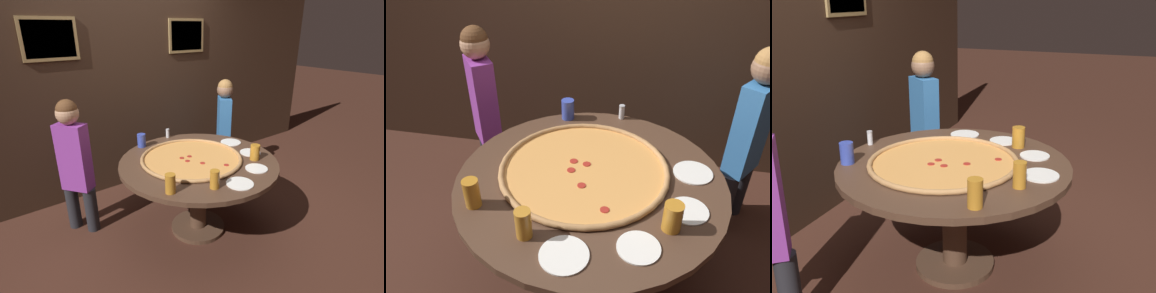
# 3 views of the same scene
# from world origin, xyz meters

# --- Properties ---
(ground_plane) EXTENTS (24.00, 24.00, 0.00)m
(ground_plane) POSITION_xyz_m (0.00, 0.00, 0.00)
(ground_plane) COLOR #422319
(back_wall) EXTENTS (6.40, 0.08, 2.60)m
(back_wall) POSITION_xyz_m (0.00, 1.31, 1.30)
(back_wall) COLOR #3D281C
(back_wall) RESTS_ON ground_plane
(dining_table) EXTENTS (1.42, 1.42, 0.74)m
(dining_table) POSITION_xyz_m (0.00, 0.00, 0.59)
(dining_table) COLOR #4C3323
(dining_table) RESTS_ON ground_plane
(giant_pizza) EXTENTS (0.92, 0.92, 0.03)m
(giant_pizza) POSITION_xyz_m (-0.04, 0.05, 0.75)
(giant_pizza) COLOR #E0994C
(giant_pizza) RESTS_ON dining_table
(drink_cup_near_right) EXTENTS (0.08, 0.08, 0.13)m
(drink_cup_near_right) POSITION_xyz_m (-0.25, 0.60, 0.81)
(drink_cup_near_right) COLOR #384CB7
(drink_cup_near_right) RESTS_ON dining_table
(drink_cup_far_left) EXTENTS (0.09, 0.09, 0.14)m
(drink_cup_far_left) POSITION_xyz_m (0.41, -0.29, 0.81)
(drink_cup_far_left) COLOR #BC7A23
(drink_cup_far_left) RESTS_ON dining_table
(drink_cup_front_edge) EXTENTS (0.08, 0.08, 0.15)m
(drink_cup_front_edge) POSITION_xyz_m (-0.51, -0.32, 0.81)
(drink_cup_front_edge) COLOR #BC7A23
(drink_cup_front_edge) RESTS_ON dining_table
(drink_cup_beside_pizza) EXTENTS (0.07, 0.07, 0.14)m
(drink_cup_beside_pizza) POSITION_xyz_m (-0.21, -0.46, 0.81)
(drink_cup_beside_pizza) COLOR #BC7A23
(drink_cup_beside_pizza) RESTS_ON dining_table
(white_plate_right_side) EXTENTS (0.21, 0.21, 0.01)m
(white_plate_right_side) POSITION_xyz_m (0.53, 0.14, 0.74)
(white_plate_right_side) COLOR white
(white_plate_right_side) RESTS_ON dining_table
(white_plate_beside_cup) EXTENTS (0.21, 0.21, 0.01)m
(white_plate_beside_cup) POSITION_xyz_m (-0.02, -0.54, 0.74)
(white_plate_beside_cup) COLOR white
(white_plate_beside_cup) RESTS_ON dining_table
(white_plate_left_side) EXTENTS (0.19, 0.19, 0.01)m
(white_plate_left_side) POSITION_xyz_m (0.28, -0.44, 0.74)
(white_plate_left_side) COLOR white
(white_plate_left_side) RESTS_ON dining_table
(white_plate_far_back) EXTENTS (0.19, 0.19, 0.01)m
(white_plate_far_back) POSITION_xyz_m (0.50, -0.17, 0.74)
(white_plate_far_back) COLOR white
(white_plate_far_back) RESTS_ON dining_table
(condiment_shaker) EXTENTS (0.04, 0.04, 0.10)m
(condiment_shaker) POSITION_xyz_m (0.10, 0.66, 0.79)
(condiment_shaker) COLOR silver
(condiment_shaker) RESTS_ON dining_table
(diner_far_left) EXTENTS (0.29, 0.33, 1.30)m
(diner_far_left) POSITION_xyz_m (-0.89, 0.69, 0.74)
(diner_far_left) COLOR #232328
(diner_far_left) RESTS_ON ground_plane
(diner_centre_back) EXTENTS (0.28, 0.33, 1.29)m
(diner_centre_back) POSITION_xyz_m (0.91, 0.66, 0.73)
(diner_centre_back) COLOR #232328
(diner_centre_back) RESTS_ON ground_plane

